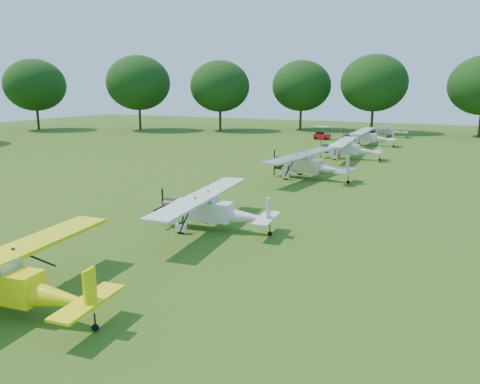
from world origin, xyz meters
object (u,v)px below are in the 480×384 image
object	(u,v)px
aircraft_4	(308,164)
aircraft_5	(349,148)
golf_cart	(322,135)
aircraft_6	(367,136)
aircraft_7	(387,130)
aircraft_2	(9,280)
aircraft_3	(212,208)

from	to	relation	value
aircraft_4	aircraft_5	world-z (taller)	aircraft_4
aircraft_4	golf_cart	xyz separation A→B (m)	(-7.71, 29.97, -0.65)
aircraft_6	aircraft_7	xyz separation A→B (m)	(0.53, 12.27, -0.20)
aircraft_2	aircraft_4	bearing A→B (deg)	80.43
aircraft_5	aircraft_7	world-z (taller)	aircraft_5
aircraft_3	aircraft_6	bearing A→B (deg)	83.39
aircraft_4	aircraft_7	distance (m)	37.62
aircraft_2	aircraft_5	world-z (taller)	aircraft_2
aircraft_3	aircraft_7	xyz separation A→B (m)	(0.43, 53.54, -0.14)
aircraft_4	aircraft_5	size ratio (longest dim) A/B	1.08
aircraft_7	aircraft_6	bearing A→B (deg)	-100.09
aircraft_3	aircraft_7	distance (m)	53.54
aircraft_3	aircraft_7	world-z (taller)	aircraft_3
aircraft_3	aircraft_7	bearing A→B (deg)	82.78
aircraft_3	aircraft_4	xyz separation A→B (m)	(0.13, 15.92, 0.10)
aircraft_3	aircraft_4	bearing A→B (deg)	82.78
aircraft_4	golf_cart	size ratio (longest dim) A/B	4.88
aircraft_4	aircraft_2	bearing A→B (deg)	-86.43
aircraft_3	aircraft_4	size ratio (longest dim) A/B	0.92
aircraft_5	golf_cart	world-z (taller)	aircraft_5
aircraft_2	aircraft_7	bearing A→B (deg)	81.91
aircraft_6	aircraft_7	world-z (taller)	aircraft_6
aircraft_7	golf_cart	distance (m)	11.08
aircraft_3	aircraft_4	distance (m)	15.92
golf_cart	aircraft_5	bearing A→B (deg)	-63.13
aircraft_3	aircraft_7	size ratio (longest dim) A/B	1.14
aircraft_2	aircraft_3	bearing A→B (deg)	76.89
golf_cart	aircraft_7	bearing A→B (deg)	45.71
aircraft_5	aircraft_7	size ratio (longest dim) A/B	1.14
aircraft_7	aircraft_2	bearing A→B (deg)	-99.12
golf_cart	aircraft_3	bearing A→B (deg)	-78.63
aircraft_2	aircraft_6	bearing A→B (deg)	82.13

